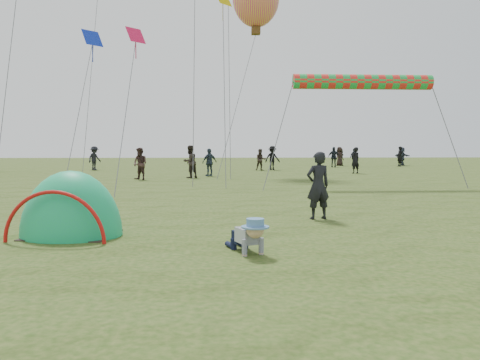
{
  "coord_description": "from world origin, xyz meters",
  "views": [
    {
      "loc": [
        -0.32,
        -7.02,
        1.69
      ],
      "look_at": [
        0.24,
        2.81,
        1.0
      ],
      "focal_mm": 35.0,
      "sensor_mm": 36.0,
      "label": 1
    }
  ],
  "objects": [
    {
      "name": "crowd_person_5",
      "position": [
        17.45,
        36.1,
        0.85
      ],
      "size": [
        0.54,
        1.6,
        1.71
      ],
      "primitive_type": "imported",
      "rotation": [
        0.0,
        0.0,
        4.73
      ],
      "color": "#2E364B",
      "rests_on": "ground"
    },
    {
      "name": "crowd_person_2",
      "position": [
        -0.54,
        20.41,
        0.81
      ],
      "size": [
        1.02,
        0.84,
        1.63
      ],
      "primitive_type": "imported",
      "rotation": [
        0.0,
        0.0,
        3.7
      ],
      "color": "#2A3746",
      "rests_on": "ground"
    },
    {
      "name": "crowd_person_6",
      "position": [
        8.86,
        22.73,
        0.85
      ],
      "size": [
        0.73,
        0.62,
        1.7
      ],
      "primitive_type": "imported",
      "rotation": [
        0.0,
        0.0,
        3.54
      ],
      "color": "black",
      "rests_on": "ground"
    },
    {
      "name": "standing_adult",
      "position": [
        2.13,
        3.78,
        0.79
      ],
      "size": [
        0.65,
        0.51,
        1.59
      ],
      "primitive_type": "imported",
      "rotation": [
        0.0,
        0.0,
        3.38
      ],
      "color": "black",
      "rests_on": "ground"
    },
    {
      "name": "crowd_person_9",
      "position": [
        -9.16,
        28.37,
        0.88
      ],
      "size": [
        1.15,
        1.32,
        1.77
      ],
      "primitive_type": "imported",
      "rotation": [
        0.0,
        0.0,
        1.03
      ],
      "color": "black",
      "rests_on": "ground"
    },
    {
      "name": "crowd_person_14",
      "position": [
        9.89,
        32.05,
        0.87
      ],
      "size": [
        1.09,
        0.65,
        1.73
      ],
      "primitive_type": "imported",
      "rotation": [
        0.0,
        0.0,
        2.9
      ],
      "color": "black",
      "rests_on": "ground"
    },
    {
      "name": "crowd_person_7",
      "position": [
        -1.61,
        18.82,
        0.9
      ],
      "size": [
        1.1,
        1.1,
        1.8
      ],
      "primitive_type": "imported",
      "rotation": [
        0.0,
        0.0,
        3.93
      ],
      "color": "black",
      "rests_on": "ground"
    },
    {
      "name": "balloon_kite",
      "position": [
        2.37,
        22.68,
        10.8
      ],
      "size": [
        2.93,
        2.93,
        4.11
      ],
      "primitive_type": null,
      "color": "gold"
    },
    {
      "name": "crowd_person_11",
      "position": [
        17.12,
        35.42,
        0.84
      ],
      "size": [
        1.29,
        1.57,
        1.68
      ],
      "primitive_type": "imported",
      "rotation": [
        0.0,
        0.0,
        2.17
      ],
      "color": "#2C3443",
      "rests_on": "ground"
    },
    {
      "name": "diamond_kite_4",
      "position": [
        -6.2,
        16.6,
        7.02
      ],
      "size": [
        0.98,
        0.98,
        0.8
      ],
      "primitive_type": "plane",
      "rotation": [
        1.05,
        0.0,
        0.79
      ],
      "color": "#0E26B4"
    },
    {
      "name": "crowd_person_0",
      "position": [
        16.13,
        33.38,
        0.89
      ],
      "size": [
        0.52,
        0.7,
        1.78
      ],
      "primitive_type": "imported",
      "rotation": [
        0.0,
        0.0,
        4.86
      ],
      "color": "black",
      "rests_on": "ground"
    },
    {
      "name": "crowd_person_1",
      "position": [
        -4.11,
        17.51,
        0.84
      ],
      "size": [
        1.03,
        0.99,
        1.68
      ],
      "primitive_type": "imported",
      "rotation": [
        0.0,
        0.0,
        5.68
      ],
      "color": "#3B2825",
      "rests_on": "ground"
    },
    {
      "name": "ground",
      "position": [
        0.0,
        0.0,
        0.0
      ],
      "size": [
        140.0,
        140.0,
        0.0
      ],
      "primitive_type": "plane",
      "color": "#1F3D0E"
    },
    {
      "name": "crowd_person_4",
      "position": [
        11.43,
        35.62,
        0.82
      ],
      "size": [
        0.68,
        0.89,
        1.63
      ],
      "primitive_type": "imported",
      "rotation": [
        0.0,
        0.0,
        1.79
      ],
      "color": "black",
      "rests_on": "ground"
    },
    {
      "name": "rainbow_tube_kite",
      "position": [
        6.13,
        13.05,
        4.51
      ],
      "size": [
        6.04,
        0.64,
        0.64
      ],
      "primitive_type": "cylinder",
      "rotation": [
        0.0,
        1.57,
        0.0
      ],
      "color": "red"
    },
    {
      "name": "crowd_person_13",
      "position": [
        3.15,
        27.05,
        0.79
      ],
      "size": [
        0.8,
        0.64,
        1.58
      ],
      "primitive_type": "imported",
      "rotation": [
        0.0,
        0.0,
        0.06
      ],
      "color": "#302620",
      "rests_on": "ground"
    },
    {
      "name": "crowd_person_15",
      "position": [
        4.08,
        27.62,
        0.9
      ],
      "size": [
        1.29,
        0.95,
        1.79
      ],
      "primitive_type": "imported",
      "rotation": [
        0.0,
        0.0,
        0.27
      ],
      "color": "black",
      "rests_on": "ground"
    },
    {
      "name": "crowd_person_8",
      "position": [
        12.12,
        33.57,
        0.81
      ],
      "size": [
        0.82,
        1.02,
        1.62
      ],
      "primitive_type": "imported",
      "rotation": [
        0.0,
        0.0,
        2.1
      ],
      "color": "black",
      "rests_on": "ground"
    },
    {
      "name": "crowd_person_10",
      "position": [
        11.29,
        35.47,
        0.87
      ],
      "size": [
        0.74,
        0.96,
        1.74
      ],
      "primitive_type": "imported",
      "rotation": [
        0.0,
        0.0,
        4.95
      ],
      "color": "black",
      "rests_on": "ground"
    },
    {
      "name": "diamond_kite_0",
      "position": [
        -3.68,
        13.96,
        6.57
      ],
      "size": [
        0.86,
        0.86,
        0.7
      ],
      "primitive_type": "plane",
      "rotation": [
        1.05,
        0.0,
        0.79
      ],
      "color": "#E41246"
    },
    {
      "name": "crawling_toddler",
      "position": [
        0.24,
        0.31,
        0.3
      ],
      "size": [
        0.8,
        0.94,
        0.61
      ],
      "primitive_type": null,
      "rotation": [
        0.0,
        0.0,
        0.37
      ],
      "color": "black",
      "rests_on": "ground"
    },
    {
      "name": "popup_tent",
      "position": [
        -3.03,
        2.01,
        0.0
      ],
      "size": [
        2.13,
        1.84,
        2.5
      ],
      "primitive_type": "ellipsoid",
      "rotation": [
        0.0,
        0.0,
        -0.14
      ],
      "color": "#19A075",
      "rests_on": "ground"
    }
  ]
}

